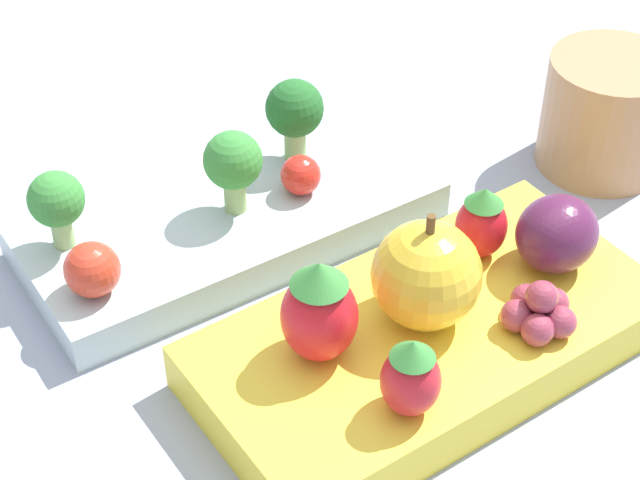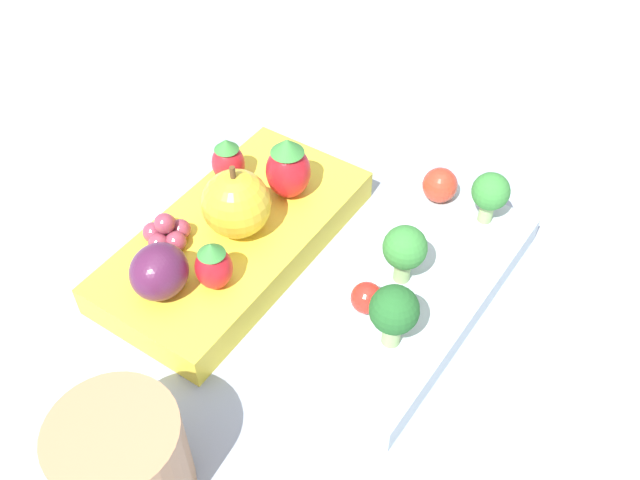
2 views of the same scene
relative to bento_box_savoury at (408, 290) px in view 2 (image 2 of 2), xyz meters
The scene contains 15 objects.
ground_plane 0.07m from the bento_box_savoury, 79.64° to the right, with size 4.00×4.00×0.00m, color #939EB2.
bento_box_savoury is the anchor object (origin of this frame).
bento_box_fruit 0.13m from the bento_box_savoury, 85.91° to the right, with size 0.23×0.14×0.03m.
broccoli_floret_0 0.07m from the bento_box_savoury, ahead, with size 0.03×0.03×0.05m.
broccoli_floret_1 0.04m from the bento_box_savoury, 84.64° to the right, with size 0.03×0.03×0.05m.
broccoli_floret_2 0.09m from the bento_box_savoury, 160.39° to the left, with size 0.03×0.03×0.04m.
cherry_tomato_0 0.09m from the bento_box_savoury, behind, with size 0.03×0.03×0.03m.
cherry_tomato_1 0.05m from the bento_box_savoury, 26.41° to the right, with size 0.02×0.02×0.02m.
apple 0.14m from the bento_box_savoury, 84.19° to the right, with size 0.05×0.05×0.06m.
strawberry_0 0.13m from the bento_box_savoury, 108.61° to the right, with size 0.03×0.03×0.05m.
strawberry_1 0.14m from the bento_box_savoury, 61.19° to the right, with size 0.03×0.03×0.04m.
strawberry_2 0.17m from the bento_box_savoury, 101.19° to the right, with size 0.03×0.03×0.04m.
plum 0.17m from the bento_box_savoury, 59.94° to the right, with size 0.04×0.04×0.04m.
grape_cluster 0.18m from the bento_box_savoury, 74.96° to the right, with size 0.03×0.03×0.03m.
drinking_cup 0.22m from the bento_box_savoury, 24.45° to the right, with size 0.07×0.07×0.07m.
Camera 2 is at (0.30, 0.15, 0.40)m, focal length 40.00 mm.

